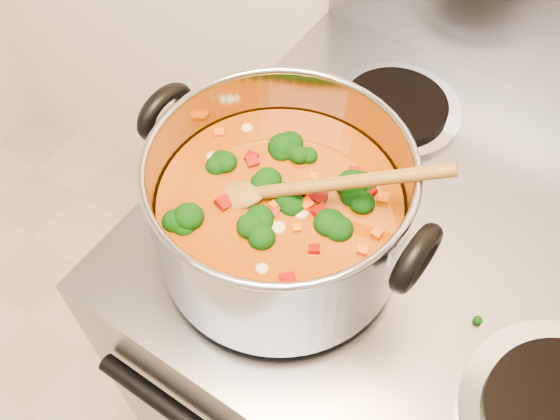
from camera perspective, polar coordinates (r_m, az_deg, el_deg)
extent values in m
cube|color=gray|center=(1.19, 11.30, -14.84)|extent=(0.74, 0.64, 0.92)
cylinder|color=#A5A5AD|center=(0.74, -0.05, -4.33)|extent=(0.22, 0.22, 0.01)
cylinder|color=black|center=(0.73, -0.05, -4.00)|extent=(0.17, 0.17, 0.01)
cylinder|color=#A5A5AD|center=(0.90, 10.46, 9.04)|extent=(0.18, 0.18, 0.01)
cylinder|color=black|center=(0.90, 10.54, 9.40)|extent=(0.15, 0.15, 0.01)
cylinder|color=#98999F|center=(0.67, 0.00, 0.10)|extent=(0.28, 0.28, 0.15)
torus|color=#98999F|center=(0.61, 0.00, 4.15)|extent=(0.28, 0.28, 0.01)
cylinder|color=#87460C|center=(0.69, 0.00, -1.22)|extent=(0.26, 0.26, 0.09)
torus|color=black|center=(0.70, -10.45, 8.80)|extent=(0.02, 0.08, 0.08)
torus|color=black|center=(0.59, 12.34, -4.32)|extent=(0.02, 0.08, 0.08)
ellipsoid|color=black|center=(0.65, 4.81, 1.09)|extent=(0.04, 0.04, 0.03)
ellipsoid|color=black|center=(0.67, 5.06, 2.33)|extent=(0.04, 0.04, 0.03)
ellipsoid|color=black|center=(0.61, 6.55, -4.79)|extent=(0.04, 0.04, 0.03)
ellipsoid|color=black|center=(0.69, 7.88, 4.05)|extent=(0.04, 0.04, 0.03)
ellipsoid|color=black|center=(0.59, -0.81, -7.81)|extent=(0.04, 0.04, 0.03)
ellipsoid|color=black|center=(0.71, 3.09, 6.66)|extent=(0.04, 0.04, 0.03)
ellipsoid|color=black|center=(0.70, -0.17, 6.08)|extent=(0.04, 0.04, 0.03)
ellipsoid|color=black|center=(0.70, -6.74, 6.02)|extent=(0.04, 0.04, 0.03)
ellipsoid|color=black|center=(0.65, 3.43, 0.91)|extent=(0.04, 0.04, 0.03)
ellipsoid|color=black|center=(0.73, -0.35, 8.47)|extent=(0.04, 0.04, 0.03)
ellipsoid|color=black|center=(0.64, 8.27, -1.14)|extent=(0.04, 0.04, 0.03)
ellipsoid|color=maroon|center=(0.67, -3.79, 2.48)|extent=(0.01, 0.01, 0.01)
ellipsoid|color=maroon|center=(0.64, -8.30, -0.74)|extent=(0.01, 0.01, 0.01)
ellipsoid|color=maroon|center=(0.69, -0.09, 5.17)|extent=(0.01, 0.01, 0.01)
ellipsoid|color=maroon|center=(0.61, -5.72, -5.20)|extent=(0.01, 0.01, 0.01)
ellipsoid|color=maroon|center=(0.70, -4.92, 5.47)|extent=(0.01, 0.01, 0.01)
ellipsoid|color=maroon|center=(0.63, -2.28, -1.45)|extent=(0.01, 0.01, 0.01)
ellipsoid|color=maroon|center=(0.59, -0.74, -7.27)|extent=(0.01, 0.01, 0.01)
ellipsoid|color=maroon|center=(0.68, 4.34, 3.96)|extent=(0.01, 0.01, 0.01)
ellipsoid|color=maroon|center=(0.66, -0.28, 1.86)|extent=(0.01, 0.01, 0.01)
ellipsoid|color=maroon|center=(0.62, -3.07, -3.80)|extent=(0.01, 0.01, 0.01)
ellipsoid|color=maroon|center=(0.61, 6.15, -4.83)|extent=(0.01, 0.01, 0.01)
ellipsoid|color=maroon|center=(0.64, -2.61, -0.68)|extent=(0.01, 0.01, 0.01)
ellipsoid|color=maroon|center=(0.70, 2.14, 6.43)|extent=(0.01, 0.01, 0.01)
ellipsoid|color=#C9510B|center=(0.67, -1.65, 3.37)|extent=(0.01, 0.01, 0.01)
ellipsoid|color=#C9510B|center=(0.69, 2.37, 5.23)|extent=(0.01, 0.01, 0.01)
ellipsoid|color=#C9510B|center=(0.66, 2.86, 1.51)|extent=(0.01, 0.01, 0.01)
ellipsoid|color=#C9510B|center=(0.67, 9.41, 1.62)|extent=(0.01, 0.01, 0.01)
ellipsoid|color=#C9510B|center=(0.65, 4.55, 0.72)|extent=(0.01, 0.01, 0.01)
ellipsoid|color=#C9510B|center=(0.71, -2.88, 7.10)|extent=(0.01, 0.01, 0.01)
ellipsoid|color=#C9510B|center=(0.67, -2.12, 2.86)|extent=(0.01, 0.01, 0.01)
ellipsoid|color=#C9510B|center=(0.63, 7.83, -2.12)|extent=(0.01, 0.01, 0.01)
ellipsoid|color=#C9510B|center=(0.70, -0.66, 6.02)|extent=(0.01, 0.01, 0.01)
ellipsoid|color=#C9510B|center=(0.66, 4.46, 1.50)|extent=(0.01, 0.01, 0.01)
ellipsoid|color=#C9510B|center=(0.69, 7.95, 4.23)|extent=(0.01, 0.01, 0.01)
ellipsoid|color=tan|center=(0.67, -3.13, 3.53)|extent=(0.02, 0.02, 0.01)
ellipsoid|color=tan|center=(0.62, -7.51, -4.08)|extent=(0.02, 0.02, 0.01)
ellipsoid|color=tan|center=(0.71, 6.43, 6.19)|extent=(0.02, 0.02, 0.01)
ellipsoid|color=tan|center=(0.62, 6.62, -4.31)|extent=(0.02, 0.02, 0.01)
ellipsoid|color=tan|center=(0.63, 8.67, -3.29)|extent=(0.02, 0.02, 0.01)
ellipsoid|color=tan|center=(0.72, -2.45, 7.71)|extent=(0.02, 0.02, 0.01)
ellipsoid|color=olive|center=(0.66, -3.89, 1.34)|extent=(0.08, 0.06, 0.04)
cylinder|color=olive|center=(0.62, 5.57, 2.45)|extent=(0.20, 0.11, 0.09)
ellipsoid|color=black|center=(0.86, -4.67, 7.17)|extent=(0.01, 0.01, 0.01)
ellipsoid|color=black|center=(0.73, 16.13, -8.68)|extent=(0.01, 0.01, 0.01)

